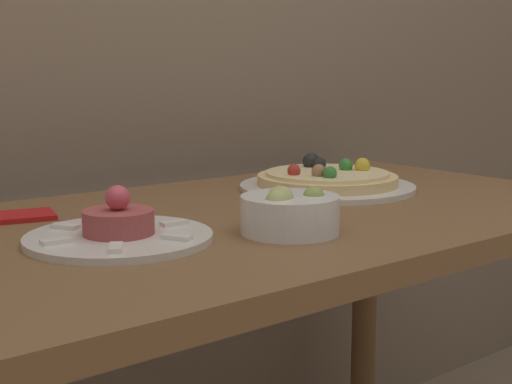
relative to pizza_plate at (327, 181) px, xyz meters
name	(u,v)px	position (x,y,z in m)	size (l,w,h in m)	color
dining_table	(213,284)	(-0.33, -0.09, -0.12)	(1.41, 0.68, 0.74)	brown
pizza_plate	(327,181)	(0.00, 0.00, 0.00)	(0.33, 0.33, 0.06)	silver
tartare_plate	(119,231)	(-0.50, -0.13, 0.00)	(0.25, 0.25, 0.08)	silver
small_bowl	(290,213)	(-0.29, -0.23, 0.01)	(0.14, 0.14, 0.07)	white
napkin	(11,217)	(-0.57, 0.10, -0.01)	(0.14, 0.10, 0.01)	red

